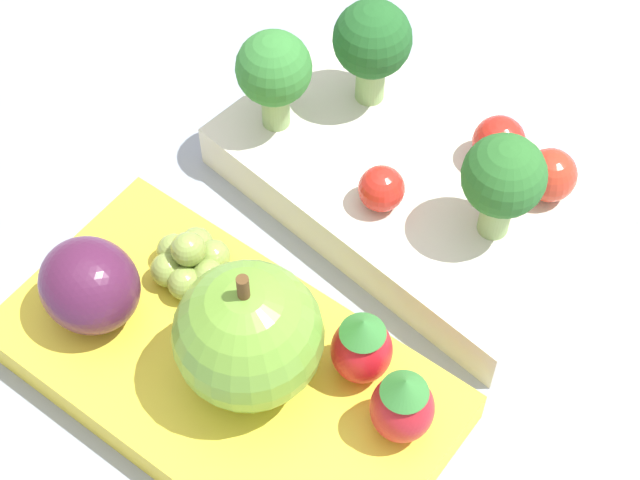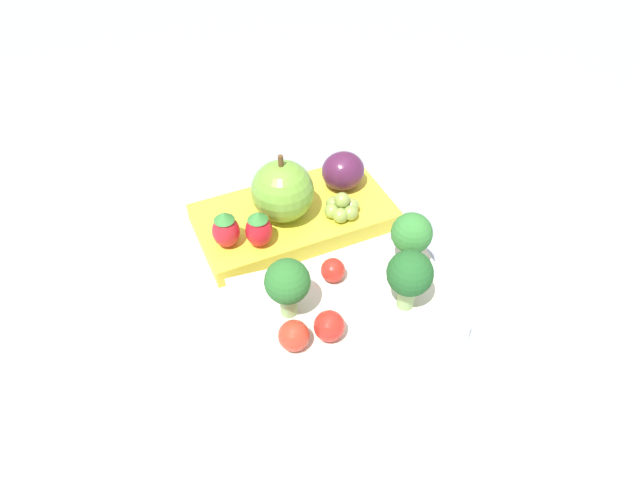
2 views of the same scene
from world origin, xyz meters
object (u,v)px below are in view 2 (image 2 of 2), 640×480
at_px(broccoli_floret_2, 410,275).
at_px(strawberry_0, 259,229).
at_px(broccoli_floret_0, 411,235).
at_px(strawberry_1, 226,229).
at_px(bento_box_savoury, 349,308).
at_px(broccoli_floret_1, 287,283).
at_px(apple, 282,191).
at_px(plum, 343,171).
at_px(cherry_tomato_0, 329,326).
at_px(cherry_tomato_2, 294,336).
at_px(cherry_tomato_1, 331,271).
at_px(bento_box_fruit, 295,216).
at_px(grape_cluster, 342,207).

height_order(broccoli_floret_2, strawberry_0, broccoli_floret_2).
distance_m(broccoli_floret_0, strawberry_1, 0.17).
bearing_deg(bento_box_savoury, strawberry_0, -62.41).
xyz_separation_m(broccoli_floret_1, apple, (-0.03, -0.12, -0.01)).
distance_m(broccoli_floret_2, plum, 0.17).
height_order(bento_box_savoury, cherry_tomato_0, cherry_tomato_0).
bearing_deg(strawberry_1, apple, -161.89).
distance_m(broccoli_floret_1, strawberry_1, 0.11).
relative_size(broccoli_floret_2, strawberry_1, 1.45).
bearing_deg(cherry_tomato_2, cherry_tomato_1, -134.00).
distance_m(bento_box_savoury, broccoli_floret_2, 0.07).
distance_m(cherry_tomato_1, strawberry_0, 0.08).
relative_size(broccoli_floret_0, plum, 1.23).
height_order(cherry_tomato_2, apple, apple).
relative_size(strawberry_0, strawberry_1, 0.99).
distance_m(broccoli_floret_1, apple, 0.13).
bearing_deg(bento_box_fruit, strawberry_1, 17.92).
bearing_deg(grape_cluster, strawberry_0, 7.03).
height_order(bento_box_fruit, broccoli_floret_2, broccoli_floret_2).
bearing_deg(broccoli_floret_0, strawberry_1, -31.13).
bearing_deg(broccoli_floret_1, apple, -106.21).
height_order(strawberry_0, grape_cluster, strawberry_0).
height_order(broccoli_floret_2, strawberry_1, broccoli_floret_2).
bearing_deg(grape_cluster, broccoli_floret_1, 48.94).
distance_m(cherry_tomato_0, apple, 0.15).
xyz_separation_m(strawberry_1, grape_cluster, (-0.11, -0.00, -0.01)).
relative_size(broccoli_floret_2, plum, 1.29).
distance_m(bento_box_fruit, strawberry_0, 0.06).
relative_size(bento_box_savoury, apple, 2.66).
height_order(broccoli_floret_1, strawberry_1, broccoli_floret_1).
relative_size(broccoli_floret_2, cherry_tomato_0, 2.30).
relative_size(plum, grape_cluster, 1.23).
distance_m(cherry_tomato_2, grape_cluster, 0.16).
relative_size(cherry_tomato_2, grape_cluster, 0.68).
relative_size(strawberry_1, grape_cluster, 1.09).
xyz_separation_m(cherry_tomato_1, apple, (0.01, -0.10, 0.01)).
height_order(bento_box_savoury, bento_box_fruit, bento_box_savoury).
distance_m(strawberry_1, plum, 0.14).
xyz_separation_m(cherry_tomato_1, strawberry_0, (0.04, -0.07, 0.00)).
distance_m(broccoli_floret_0, strawberry_0, 0.14).
relative_size(bento_box_fruit, plum, 4.50).
xyz_separation_m(broccoli_floret_0, strawberry_1, (0.14, -0.09, -0.02)).
xyz_separation_m(bento_box_fruit, cherry_tomato_1, (0.00, 0.10, 0.03)).
bearing_deg(broccoli_floret_1, grape_cluster, -131.06).
bearing_deg(broccoli_floret_2, strawberry_1, -47.19).
height_order(broccoli_floret_2, plum, broccoli_floret_2).
bearing_deg(cherry_tomato_0, cherry_tomato_2, -2.40).
xyz_separation_m(cherry_tomato_0, cherry_tomato_2, (0.03, -0.00, -0.00)).
bearing_deg(grape_cluster, strawberry_1, 0.37).
xyz_separation_m(bento_box_savoury, strawberry_1, (0.08, -0.10, 0.03)).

